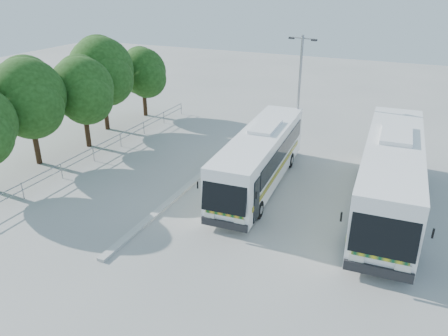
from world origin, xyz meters
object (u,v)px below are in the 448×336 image
at_px(lamppost, 299,91).
at_px(coach_adjacent, 390,174).
at_px(coach_main, 260,157).
at_px(tree_far_c, 82,89).
at_px(tree_far_e, 143,72).
at_px(tree_far_d, 102,70).
at_px(tree_far_b, 28,96).

bearing_deg(lamppost, coach_adjacent, -26.62).
height_order(coach_adjacent, lamppost, lamppost).
xyz_separation_m(coach_main, lamppost, (0.59, 5.72, 2.66)).
bearing_deg(lamppost, tree_far_c, -147.11).
distance_m(tree_far_e, lamppost, 15.05).
bearing_deg(tree_far_d, coach_adjacent, -12.17).
bearing_deg(coach_adjacent, tree_far_d, 165.20).
relative_size(tree_far_d, coach_main, 0.62).
bearing_deg(coach_main, tree_far_c, 172.65).
height_order(tree_far_c, tree_far_e, tree_far_c).
relative_size(tree_far_c, tree_far_e, 1.10).
bearing_deg(coach_main, tree_far_d, 159.18).
distance_m(tree_far_c, lamppost, 14.89).
xyz_separation_m(tree_far_b, tree_far_d, (-0.30, 7.60, 0.25)).
bearing_deg(tree_far_d, coach_main, -17.76).
relative_size(tree_far_d, lamppost, 0.91).
xyz_separation_m(tree_far_b, coach_adjacent, (21.59, 2.88, -2.51)).
height_order(coach_main, coach_adjacent, coach_adjacent).
distance_m(tree_far_b, tree_far_d, 7.61).
height_order(tree_far_b, lamppost, lamppost).
relative_size(tree_far_e, coach_adjacent, 0.43).
relative_size(tree_far_b, tree_far_c, 1.07).
xyz_separation_m(tree_far_b, coach_main, (14.43, 2.88, -2.78)).
relative_size(tree_far_d, tree_far_e, 1.24).
distance_m(tree_far_b, tree_far_c, 4.01).
bearing_deg(lamppost, tree_far_e, -178.97).
bearing_deg(coach_adjacent, tree_far_e, 153.87).
distance_m(tree_far_c, tree_far_d, 3.93).
xyz_separation_m(tree_far_c, coach_main, (13.53, -1.02, -2.47)).
distance_m(tree_far_b, lamppost, 17.31).
height_order(tree_far_d, lamppost, lamppost).
bearing_deg(tree_far_c, coach_main, -4.30).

